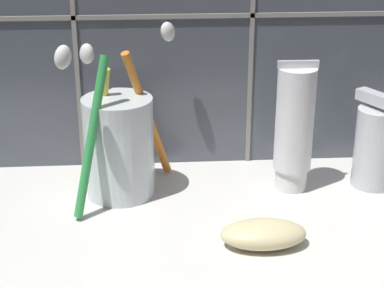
# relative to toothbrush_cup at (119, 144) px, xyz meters

# --- Properties ---
(sink_counter) EXTENTS (0.78, 0.32, 0.02)m
(sink_counter) POSITION_rel_toothbrush_cup_xyz_m (0.13, -0.08, -0.07)
(sink_counter) COLOR silver
(sink_counter) RESTS_ON ground
(toothbrush_cup) EXTENTS (0.12, 0.14, 0.18)m
(toothbrush_cup) POSITION_rel_toothbrush_cup_xyz_m (0.00, 0.00, 0.00)
(toothbrush_cup) COLOR silver
(toothbrush_cup) RESTS_ON sink_counter
(toothpaste_tube) EXTENTS (0.04, 0.04, 0.14)m
(toothpaste_tube) POSITION_rel_toothbrush_cup_xyz_m (0.19, -0.00, 0.01)
(toothpaste_tube) COLOR white
(toothpaste_tube) RESTS_ON sink_counter
(sink_faucet) EXTENTS (0.07, 0.11, 0.10)m
(sink_faucet) POSITION_rel_toothbrush_cup_xyz_m (0.28, -0.01, -0.01)
(sink_faucet) COLOR silver
(sink_faucet) RESTS_ON sink_counter
(soap_bar) EXTENTS (0.08, 0.04, 0.02)m
(soap_bar) POSITION_rel_toothbrush_cup_xyz_m (0.14, -0.12, -0.05)
(soap_bar) COLOR beige
(soap_bar) RESTS_ON sink_counter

